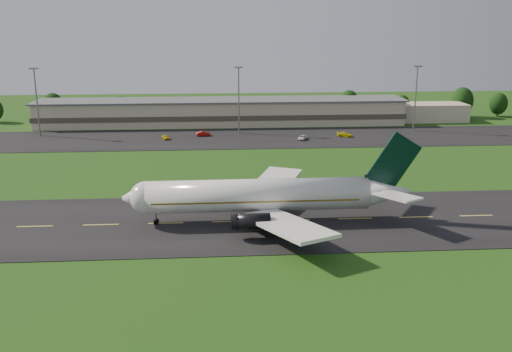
{
  "coord_description": "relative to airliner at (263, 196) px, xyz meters",
  "views": [
    {
      "loc": [
        -2.09,
        -93.12,
        33.84
      ],
      "look_at": [
        5.13,
        8.0,
        6.0
      ],
      "focal_mm": 40.0,
      "sensor_mm": 36.0,
      "label": 1
    }
  ],
  "objects": [
    {
      "name": "airliner",
      "position": [
        0.0,
        0.0,
        0.0
      ],
      "size": [
        51.23,
        42.18,
        15.57
      ],
      "rotation": [
        0.0,
        0.0,
        0.01
      ],
      "color": "white",
      "rests_on": "ground"
    },
    {
      "name": "taxiway",
      "position": [
        -5.75,
        -0.01,
        -4.61
      ],
      "size": [
        220.0,
        30.0,
        0.1
      ],
      "primitive_type": "cube",
      "color": "black",
      "rests_on": "ground"
    },
    {
      "name": "service_vehicle_d",
      "position": [
        30.59,
        71.89,
        -3.87
      ],
      "size": [
        5.05,
        4.06,
        1.37
      ],
      "primitive_type": "imported",
      "rotation": [
        0.0,
        0.0,
        1.04
      ],
      "color": "#CDB90C",
      "rests_on": "apron"
    },
    {
      "name": "light_mast_east",
      "position": [
        54.25,
        79.99,
        8.08
      ],
      "size": [
        2.4,
        1.2,
        20.35
      ],
      "color": "gray",
      "rests_on": "ground"
    },
    {
      "name": "light_mast_west",
      "position": [
        -60.75,
        79.99,
        8.08
      ],
      "size": [
        2.4,
        1.2,
        20.35
      ],
      "color": "gray",
      "rests_on": "ground"
    },
    {
      "name": "service_vehicle_b",
      "position": [
        -11.64,
        75.94,
        -3.86
      ],
      "size": [
        4.45,
        2.14,
        1.41
      ],
      "primitive_type": "imported",
      "rotation": [
        0.0,
        0.0,
        1.73
      ],
      "color": "#A5100B",
      "rests_on": "apron"
    },
    {
      "name": "terminal",
      "position": [
        0.65,
        96.18,
        -0.67
      ],
      "size": [
        145.0,
        16.0,
        8.4
      ],
      "color": "#BAAB8E",
      "rests_on": "ground"
    },
    {
      "name": "service_vehicle_a",
      "position": [
        -22.62,
        71.87,
        -3.92
      ],
      "size": [
        2.75,
        4.07,
        1.29
      ],
      "primitive_type": "imported",
      "rotation": [
        0.0,
        0.0,
        0.36
      ],
      "color": "gold",
      "rests_on": "apron"
    },
    {
      "name": "tree_line",
      "position": [
        32.04,
        105.47,
        0.42
      ],
      "size": [
        199.57,
        9.16,
        10.72
      ],
      "color": "black",
      "rests_on": "ground"
    },
    {
      "name": "light_mast_centre",
      "position": [
        -0.75,
        79.99,
        8.08
      ],
      "size": [
        2.4,
        1.2,
        20.35
      ],
      "color": "gray",
      "rests_on": "ground"
    },
    {
      "name": "service_vehicle_c",
      "position": [
        17.31,
        68.57,
        -3.95
      ],
      "size": [
        3.6,
        4.85,
        1.23
      ],
      "primitive_type": "imported",
      "rotation": [
        0.0,
        0.0,
        -0.4
      ],
      "color": "silver",
      "rests_on": "apron"
    },
    {
      "name": "apron",
      "position": [
        -5.75,
        71.99,
        -4.61
      ],
      "size": [
        260.0,
        30.0,
        0.1
      ],
      "primitive_type": "cube",
      "color": "black",
      "rests_on": "ground"
    },
    {
      "name": "ground",
      "position": [
        -5.75,
        -0.01,
        -4.66
      ],
      "size": [
        360.0,
        360.0,
        0.0
      ],
      "primitive_type": "plane",
      "color": "#1B4110",
      "rests_on": "ground"
    }
  ]
}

